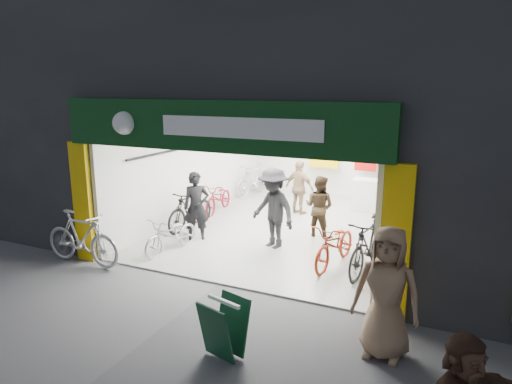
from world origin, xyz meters
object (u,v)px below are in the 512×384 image
Objects in this scene: pedestrian_near at (387,293)px; parked_bike at (82,238)px; bike_right_front at (368,246)px; sandwich_board at (224,327)px; bike_left_front at (172,235)px.

parked_bike is at bearing 175.83° from pedestrian_near.
bike_right_front is 4.00m from sandwich_board.
pedestrian_near is at bearing -14.36° from bike_left_front.
sandwich_board reaches higher than bike_left_front.
bike_right_front is 2.34× the size of sandwich_board.
parked_bike is 1.03× the size of pedestrian_near.
bike_left_front is at bearing 149.75° from sandwich_board.
bike_right_front is at bearing 17.43° from bike_left_front.
parked_bike is at bearing 173.50° from sandwich_board.
parked_bike is (-1.31, -1.38, 0.16)m from bike_left_front.
pedestrian_near reaches higher than sandwich_board.
bike_left_front is 5.56m from pedestrian_near.
parked_bike is 6.47m from pedestrian_near.
pedestrian_near reaches higher than bike_right_front.
pedestrian_near is (6.41, -0.76, 0.36)m from parked_bike.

